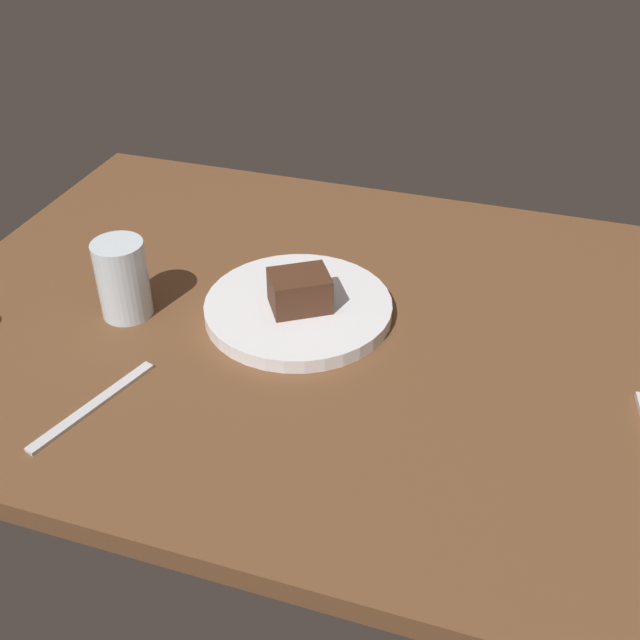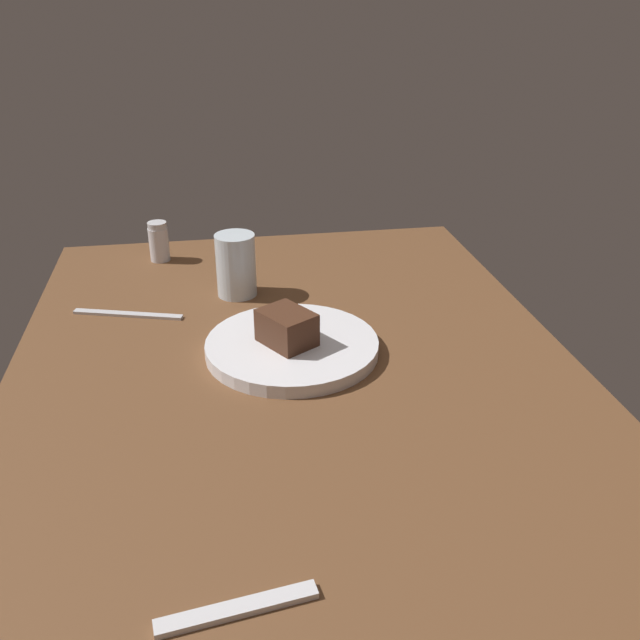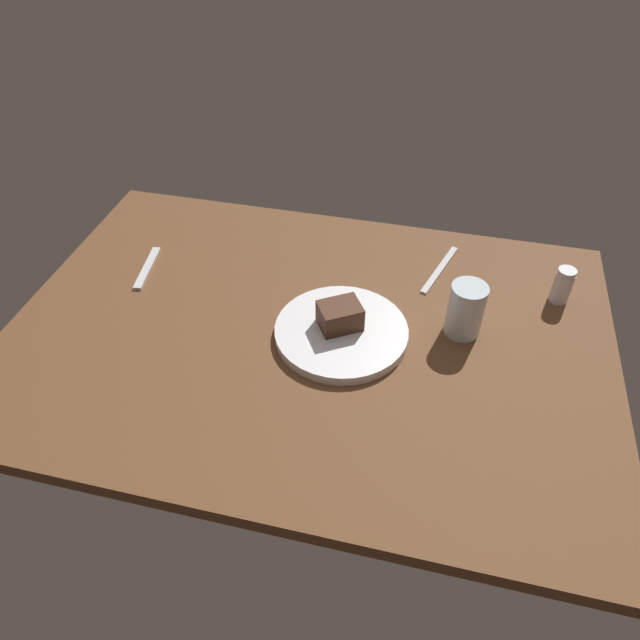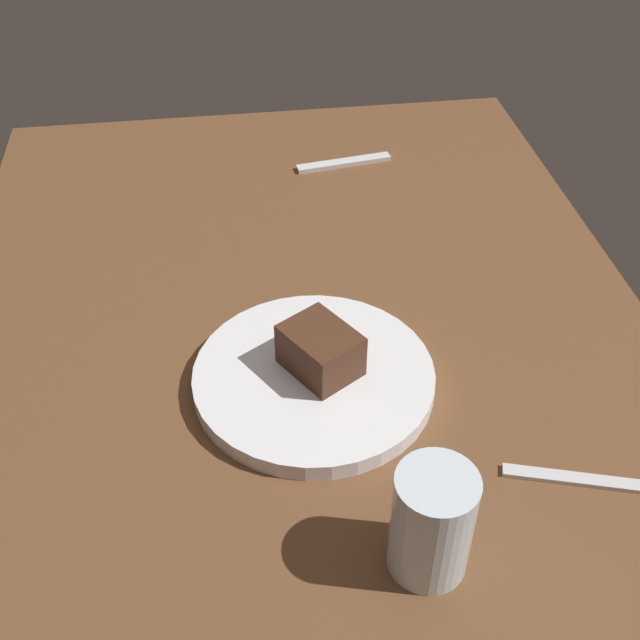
{
  "view_description": "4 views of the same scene",
  "coord_description": "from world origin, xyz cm",
  "px_view_note": "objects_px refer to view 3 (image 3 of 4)",
  "views": [
    {
      "loc": [
        22.83,
        -82.44,
        65.14
      ],
      "look_at": [
        -1.9,
        -5.2,
        6.63
      ],
      "focal_mm": 42.62,
      "sensor_mm": 36.0,
      "label": 1
    },
    {
      "loc": [
        85.13,
        -10.94,
        54.76
      ],
      "look_at": [
        -5.65,
        4.14,
        8.77
      ],
      "focal_mm": 38.79,
      "sensor_mm": 36.0,
      "label": 2
    },
    {
      "loc": [
        -22.12,
        82.82,
        84.8
      ],
      "look_at": [
        -2.41,
        -0.18,
        6.21
      ],
      "focal_mm": 33.13,
      "sensor_mm": 36.0,
      "label": 3
    },
    {
      "loc": [
        -67.7,
        7.9,
        65.39
      ],
      "look_at": [
        0.78,
        -1.76,
        5.77
      ],
      "focal_mm": 44.51,
      "sensor_mm": 36.0,
      "label": 4
    }
  ],
  "objects_px": {
    "salt_shaker": "(562,285)",
    "dessert_spoon": "(147,268)",
    "dessert_plate": "(342,331)",
    "water_glass": "(466,310)",
    "butter_knife": "(440,269)",
    "chocolate_cake_slice": "(340,316)"
  },
  "relations": [
    {
      "from": "dessert_spoon",
      "to": "water_glass",
      "type": "bearing_deg",
      "value": -101.71
    },
    {
      "from": "chocolate_cake_slice",
      "to": "dessert_spoon",
      "type": "relative_size",
      "value": 0.53
    },
    {
      "from": "dessert_plate",
      "to": "butter_knife",
      "type": "height_order",
      "value": "dessert_plate"
    },
    {
      "from": "water_glass",
      "to": "dessert_spoon",
      "type": "xyz_separation_m",
      "value": [
        0.7,
        -0.04,
        -0.05
      ]
    },
    {
      "from": "dessert_spoon",
      "to": "butter_knife",
      "type": "distance_m",
      "value": 0.66
    },
    {
      "from": "dessert_spoon",
      "to": "dessert_plate",
      "type": "bearing_deg",
      "value": -111.15
    },
    {
      "from": "dessert_plate",
      "to": "dessert_spoon",
      "type": "bearing_deg",
      "value": -12.78
    },
    {
      "from": "dessert_plate",
      "to": "water_glass",
      "type": "relative_size",
      "value": 2.34
    },
    {
      "from": "dessert_plate",
      "to": "salt_shaker",
      "type": "height_order",
      "value": "salt_shaker"
    },
    {
      "from": "dessert_plate",
      "to": "dessert_spoon",
      "type": "relative_size",
      "value": 1.76
    },
    {
      "from": "salt_shaker",
      "to": "butter_knife",
      "type": "height_order",
      "value": "salt_shaker"
    },
    {
      "from": "chocolate_cake_slice",
      "to": "dessert_plate",
      "type": "bearing_deg",
      "value": 143.12
    },
    {
      "from": "salt_shaker",
      "to": "water_glass",
      "type": "distance_m",
      "value": 0.24
    },
    {
      "from": "dessert_plate",
      "to": "butter_knife",
      "type": "bearing_deg",
      "value": -124.08
    },
    {
      "from": "dessert_plate",
      "to": "water_glass",
      "type": "distance_m",
      "value": 0.24
    },
    {
      "from": "water_glass",
      "to": "dessert_spoon",
      "type": "bearing_deg",
      "value": -3.33
    },
    {
      "from": "salt_shaker",
      "to": "dessert_spoon",
      "type": "distance_m",
      "value": 0.9
    },
    {
      "from": "chocolate_cake_slice",
      "to": "salt_shaker",
      "type": "distance_m",
      "value": 0.48
    },
    {
      "from": "salt_shaker",
      "to": "dessert_spoon",
      "type": "height_order",
      "value": "salt_shaker"
    },
    {
      "from": "salt_shaker",
      "to": "dessert_spoon",
      "type": "xyz_separation_m",
      "value": [
        0.9,
        0.1,
        -0.04
      ]
    },
    {
      "from": "chocolate_cake_slice",
      "to": "dessert_spoon",
      "type": "bearing_deg",
      "value": -12.45
    },
    {
      "from": "water_glass",
      "to": "chocolate_cake_slice",
      "type": "bearing_deg",
      "value": 14.64
    }
  ]
}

